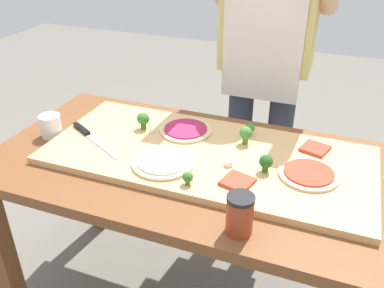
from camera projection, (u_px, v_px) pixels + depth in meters
name	position (u px, v px, depth m)	size (l,w,h in m)	color
prep_table	(207.00, 188.00, 1.51)	(1.56, 0.77, 0.76)	brown
cutting_board	(207.00, 155.00, 1.48)	(1.15, 0.52, 0.02)	tan
chefs_knife	(89.00, 135.00, 1.58)	(0.29, 0.18, 0.02)	#B7BABF
pizza_whole_white_garlic	(163.00, 162.00, 1.41)	(0.22, 0.22, 0.02)	beige
pizza_whole_tomato_red	(309.00, 174.00, 1.34)	(0.20, 0.20, 0.02)	beige
pizza_whole_beet_magenta	(186.00, 130.00, 1.61)	(0.20, 0.20, 0.02)	beige
pizza_slice_near_left	(315.00, 148.00, 1.49)	(0.09, 0.09, 0.01)	#BC3D28
pizza_slice_center	(237.00, 182.00, 1.31)	(0.09, 0.09, 0.01)	#BC3D28
broccoli_floret_front_right	(246.00, 134.00, 1.51)	(0.05, 0.05, 0.07)	#487A23
broccoli_floret_front_mid	(143.00, 119.00, 1.61)	(0.05, 0.05, 0.07)	#3F7220
broccoli_floret_back_mid	(250.00, 128.00, 1.57)	(0.04, 0.04, 0.05)	#3F7220
broccoli_floret_back_right	(188.00, 177.00, 1.29)	(0.03, 0.03, 0.05)	#3F7220
broccoli_floret_back_left	(266.00, 162.00, 1.35)	(0.04, 0.04, 0.06)	#2C5915
cheese_crumble_a	(152.00, 132.00, 1.60)	(0.02, 0.02, 0.02)	silver
cheese_crumble_b	(142.00, 116.00, 1.72)	(0.01, 0.01, 0.01)	white
cheese_crumble_c	(228.00, 163.00, 1.39)	(0.02, 0.02, 0.02)	white
flour_cup	(51.00, 127.00, 1.62)	(0.08, 0.08, 0.09)	white
sauce_jar	(240.00, 214.00, 1.12)	(0.08, 0.08, 0.12)	#99381E
cook_center	(266.00, 47.00, 1.84)	(0.54, 0.39, 1.67)	#333847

